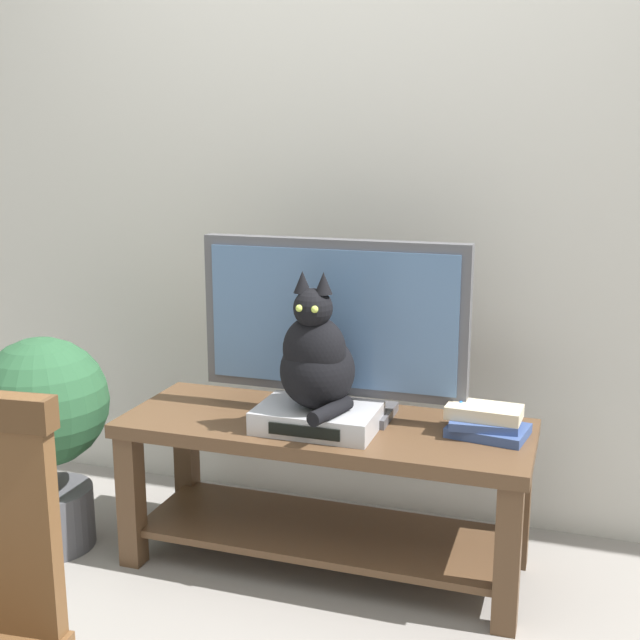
% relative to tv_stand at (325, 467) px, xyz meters
% --- Properties ---
extents(back_wall, '(7.00, 0.12, 2.80)m').
position_rel_tv_stand_xyz_m(back_wall, '(-0.02, 0.53, 1.06)').
color(back_wall, beige).
rests_on(back_wall, ground).
extents(tv_stand, '(1.29, 0.48, 0.49)m').
position_rel_tv_stand_xyz_m(tv_stand, '(0.00, 0.00, 0.00)').
color(tv_stand, '#513823').
rests_on(tv_stand, ground).
extents(tv, '(0.86, 0.20, 0.57)m').
position_rel_tv_stand_xyz_m(tv, '(0.00, 0.08, 0.45)').
color(tv, '#4C4C51').
rests_on(tv, tv_stand).
extents(media_box, '(0.37, 0.25, 0.07)m').
position_rel_tv_stand_xyz_m(media_box, '(-0.00, -0.07, 0.19)').
color(media_box, '#ADADB2').
rests_on(media_box, tv_stand).
extents(cat, '(0.23, 0.30, 0.43)m').
position_rel_tv_stand_xyz_m(cat, '(-0.00, -0.08, 0.38)').
color(cat, black).
rests_on(cat, media_box).
extents(book_stack, '(0.25, 0.20, 0.09)m').
position_rel_tv_stand_xyz_m(book_stack, '(0.49, 0.04, 0.20)').
color(book_stack, '#33477A').
rests_on(book_stack, tv_stand).
extents(potted_plant, '(0.43, 0.43, 0.73)m').
position_rel_tv_stand_xyz_m(potted_plant, '(-0.92, -0.18, 0.10)').
color(potted_plant, '#47474C').
rests_on(potted_plant, ground).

